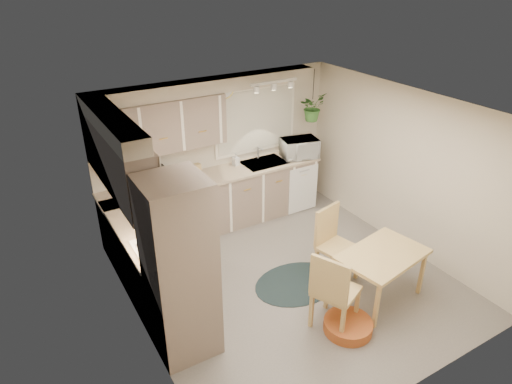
{
  "coord_description": "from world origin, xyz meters",
  "views": [
    {
      "loc": [
        -2.96,
        -4.1,
        3.93
      ],
      "look_at": [
        -0.2,
        0.55,
        1.18
      ],
      "focal_mm": 32.0,
      "sensor_mm": 36.0,
      "label": 1
    }
  ],
  "objects_px": {
    "dining_table": "(380,276)",
    "braided_rug": "(297,283)",
    "chair_back": "(338,246)",
    "pet_bed": "(348,326)",
    "chair_left": "(336,289)",
    "microwave": "(299,146)"
  },
  "relations": [
    {
      "from": "dining_table",
      "to": "braided_rug",
      "type": "bearing_deg",
      "value": 134.48
    },
    {
      "from": "pet_bed",
      "to": "chair_back",
      "type": "bearing_deg",
      "value": 58.59
    },
    {
      "from": "chair_left",
      "to": "chair_back",
      "type": "height_order",
      "value": "chair_left"
    },
    {
      "from": "chair_back",
      "to": "pet_bed",
      "type": "height_order",
      "value": "chair_back"
    },
    {
      "from": "chair_back",
      "to": "dining_table",
      "type": "bearing_deg",
      "value": 95.5
    },
    {
      "from": "dining_table",
      "to": "chair_left",
      "type": "height_order",
      "value": "chair_left"
    },
    {
      "from": "pet_bed",
      "to": "microwave",
      "type": "height_order",
      "value": "microwave"
    },
    {
      "from": "chair_back",
      "to": "pet_bed",
      "type": "bearing_deg",
      "value": 45.21
    },
    {
      "from": "braided_rug",
      "to": "pet_bed",
      "type": "relative_size",
      "value": 2.07
    },
    {
      "from": "chair_left",
      "to": "microwave",
      "type": "xyz_separation_m",
      "value": [
        1.34,
        2.66,
        0.62
      ]
    },
    {
      "from": "dining_table",
      "to": "pet_bed",
      "type": "height_order",
      "value": "dining_table"
    },
    {
      "from": "braided_rug",
      "to": "microwave",
      "type": "distance_m",
      "value": 2.5
    },
    {
      "from": "chair_back",
      "to": "microwave",
      "type": "bearing_deg",
      "value": -123.98
    },
    {
      "from": "chair_back",
      "to": "chair_left",
      "type": "bearing_deg",
      "value": 35.2
    },
    {
      "from": "dining_table",
      "to": "microwave",
      "type": "bearing_deg",
      "value": 78.16
    },
    {
      "from": "chair_back",
      "to": "braided_rug",
      "type": "relative_size",
      "value": 0.86
    },
    {
      "from": "microwave",
      "to": "chair_left",
      "type": "bearing_deg",
      "value": -104.11
    },
    {
      "from": "chair_left",
      "to": "chair_back",
      "type": "relative_size",
      "value": 1.02
    },
    {
      "from": "pet_bed",
      "to": "microwave",
      "type": "xyz_separation_m",
      "value": [
        1.27,
        2.84,
        1.07
      ]
    },
    {
      "from": "dining_table",
      "to": "chair_left",
      "type": "xyz_separation_m",
      "value": [
        -0.8,
        -0.08,
        0.18
      ]
    },
    {
      "from": "dining_table",
      "to": "chair_left",
      "type": "bearing_deg",
      "value": -174.17
    },
    {
      "from": "chair_back",
      "to": "braided_rug",
      "type": "distance_m",
      "value": 0.76
    }
  ]
}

